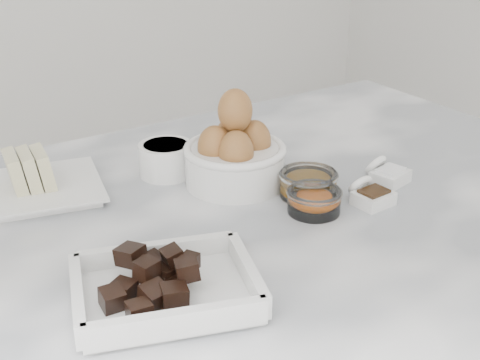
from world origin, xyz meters
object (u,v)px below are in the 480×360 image
object	(u,v)px
butter_plate	(40,180)
salt_spoon	(387,173)
zest_bowl	(314,200)
chocolate_dish	(165,284)
vanilla_spoon	(370,194)
egg_bowl	(235,154)
sugar_ramekin	(166,158)
honey_bowl	(308,183)

from	to	relation	value
butter_plate	salt_spoon	size ratio (longest dim) A/B	2.71
zest_bowl	chocolate_dish	bearing A→B (deg)	-163.69
chocolate_dish	vanilla_spoon	xyz separation A→B (m)	(0.35, 0.06, -0.01)
egg_bowl	zest_bowl	xyz separation A→B (m)	(0.04, -0.14, -0.03)
butter_plate	vanilla_spoon	world-z (taller)	butter_plate
sugar_ramekin	vanilla_spoon	bearing A→B (deg)	-51.75
zest_bowl	honey_bowl	bearing A→B (deg)	60.61
egg_bowl	chocolate_dish	bearing A→B (deg)	-136.53
chocolate_dish	honey_bowl	distance (m)	0.31
sugar_ramekin	salt_spoon	bearing A→B (deg)	-37.74
chocolate_dish	honey_bowl	xyz separation A→B (m)	(0.29, 0.12, -0.00)
chocolate_dish	egg_bowl	size ratio (longest dim) A/B	1.52
zest_bowl	butter_plate	bearing A→B (deg)	138.62
chocolate_dish	zest_bowl	distance (m)	0.28
egg_bowl	honey_bowl	bearing A→B (deg)	-54.88
butter_plate	vanilla_spoon	distance (m)	0.47
zest_bowl	egg_bowl	bearing A→B (deg)	106.34
egg_bowl	zest_bowl	distance (m)	0.14
sugar_ramekin	zest_bowl	world-z (taller)	sugar_ramekin
egg_bowl	vanilla_spoon	world-z (taller)	egg_bowl
sugar_ramekin	egg_bowl	xyz separation A→B (m)	(0.07, -0.09, 0.02)
salt_spoon	egg_bowl	bearing A→B (deg)	148.62
chocolate_dish	butter_plate	size ratio (longest dim) A/B	1.18
chocolate_dish	butter_plate	bearing A→B (deg)	94.64
vanilla_spoon	salt_spoon	size ratio (longest dim) A/B	0.90
salt_spoon	zest_bowl	bearing A→B (deg)	-173.19
chocolate_dish	honey_bowl	bearing A→B (deg)	22.75
egg_bowl	sugar_ramekin	bearing A→B (deg)	129.07
sugar_ramekin	vanilla_spoon	distance (m)	0.31
honey_bowl	chocolate_dish	bearing A→B (deg)	-157.25
butter_plate	sugar_ramekin	size ratio (longest dim) A/B	2.36
vanilla_spoon	salt_spoon	xyz separation A→B (m)	(0.07, 0.04, 0.00)
egg_bowl	vanilla_spoon	size ratio (longest dim) A/B	2.33
sugar_ramekin	salt_spoon	world-z (taller)	sugar_ramekin
egg_bowl	zest_bowl	world-z (taller)	egg_bowl
zest_bowl	vanilla_spoon	size ratio (longest dim) A/B	1.17
honey_bowl	salt_spoon	xyz separation A→B (m)	(0.13, -0.03, -0.01)
chocolate_dish	vanilla_spoon	distance (m)	0.35
butter_plate	egg_bowl	bearing A→B (deg)	-25.71
honey_bowl	vanilla_spoon	xyz separation A→B (m)	(0.06, -0.07, -0.01)
chocolate_dish	vanilla_spoon	size ratio (longest dim) A/B	3.54
honey_bowl	vanilla_spoon	world-z (taller)	vanilla_spoon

